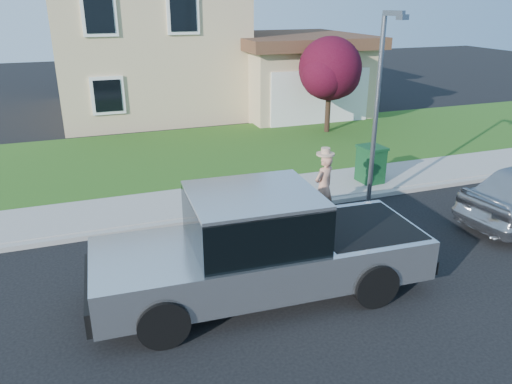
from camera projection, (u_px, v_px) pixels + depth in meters
ground at (274, 272)px, 10.22m from camera, size 80.00×80.00×0.00m
curb at (269, 210)px, 13.05m from camera, size 40.00×0.20×0.12m
sidewalk at (255, 195)px, 14.01m from camera, size 40.00×2.00×0.15m
lawn at (213, 152)px, 17.96m from camera, size 40.00×7.00×0.10m
house at (174, 44)px, 23.83m from camera, size 14.00×11.30×6.85m
pickup_truck at (260, 248)px, 9.18m from camera, size 6.37×2.55×2.06m
woman at (324, 185)px, 12.46m from camera, size 0.72×0.61×1.85m
ornamental_tree at (331, 72)px, 19.67m from camera, size 2.75×2.48×3.78m
trash_bin at (371, 164)px, 14.62m from camera, size 0.72×0.81×1.08m
street_lamp at (379, 104)px, 12.09m from camera, size 0.36×0.65×4.99m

